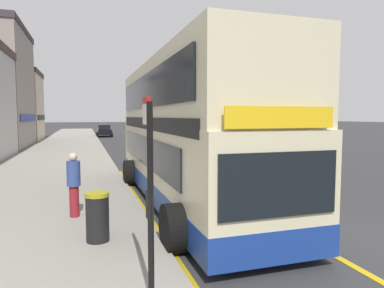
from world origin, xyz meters
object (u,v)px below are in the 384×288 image
(parked_car_grey_distant, at_px, (154,132))
(pedestrian_further_back, at_px, (74,182))
(bus_stop_sign, at_px, (149,181))
(litter_bin, at_px, (97,217))
(parked_car_black_across, at_px, (104,131))
(double_decker_bus, at_px, (185,137))

(parked_car_grey_distant, bearing_deg, pedestrian_further_back, -103.86)
(parked_car_grey_distant, height_order, pedestrian_further_back, pedestrian_further_back)
(bus_stop_sign, xyz_separation_m, litter_bin, (-0.66, 2.42, -1.15))
(parked_car_grey_distant, xyz_separation_m, litter_bin, (-7.95, -34.11, -0.14))
(parked_car_black_across, bearing_deg, double_decker_bus, -87.16)
(bus_stop_sign, relative_size, litter_bin, 2.80)
(parked_car_grey_distant, relative_size, litter_bin, 4.10)
(double_decker_bus, bearing_deg, pedestrian_further_back, -159.13)
(parked_car_grey_distant, relative_size, pedestrian_further_back, 2.52)
(parked_car_grey_distant, distance_m, pedestrian_further_back, 33.22)
(pedestrian_further_back, bearing_deg, bus_stop_sign, -75.14)
(parked_car_grey_distant, xyz_separation_m, pedestrian_further_back, (-8.46, -32.12, 0.25))
(pedestrian_further_back, xyz_separation_m, litter_bin, (0.51, -1.99, -0.39))
(double_decker_bus, relative_size, parked_car_grey_distant, 2.66)
(bus_stop_sign, distance_m, parked_car_black_across, 42.54)
(double_decker_bus, height_order, parked_car_grey_distant, double_decker_bus)
(bus_stop_sign, relative_size, pedestrian_further_back, 1.72)
(bus_stop_sign, relative_size, parked_car_black_across, 0.68)
(parked_car_grey_distant, distance_m, litter_bin, 35.02)
(parked_car_black_across, xyz_separation_m, pedestrian_further_back, (-2.81, -38.09, 0.25))
(parked_car_black_across, height_order, pedestrian_further_back, pedestrian_further_back)
(double_decker_bus, xyz_separation_m, litter_bin, (-2.86, -3.27, -1.41))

